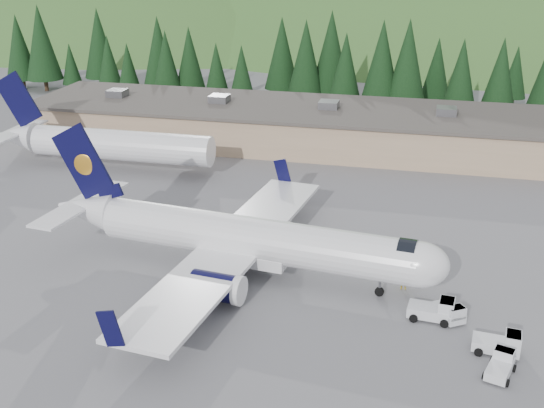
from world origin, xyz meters
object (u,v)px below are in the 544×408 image
(ramp_worker, at_px, (404,279))
(terminal_building, at_px, (291,125))
(baggage_tug_d, at_px, (450,313))
(baggage_tug_c, at_px, (501,365))
(second_airliner, at_px, (99,143))
(baggage_tug_a, at_px, (435,310))
(airliner, at_px, (243,239))
(baggage_tug_b, at_px, (501,344))

(ramp_worker, bearing_deg, terminal_building, -71.24)
(terminal_building, height_order, baggage_tug_d, terminal_building)
(baggage_tug_c, distance_m, ramp_worker, 12.02)
(baggage_tug_c, relative_size, terminal_building, 0.04)
(second_airliner, xyz_separation_m, baggage_tug_c, (43.83, -31.63, -2.68))
(baggage_tug_c, bearing_deg, ramp_worker, 51.89)
(baggage_tug_a, bearing_deg, baggage_tug_c, -48.20)
(airliner, bearing_deg, baggage_tug_b, -13.38)
(second_airliner, distance_m, baggage_tug_a, 47.35)
(baggage_tug_b, height_order, terminal_building, terminal_building)
(second_airliner, bearing_deg, baggage_tug_b, -33.63)
(baggage_tug_a, distance_m, baggage_tug_b, 5.54)
(airliner, distance_m, ramp_worker, 13.34)
(second_airliner, distance_m, baggage_tug_c, 54.12)
(terminal_building, relative_size, baggage_tug_d, 23.29)
(baggage_tug_d, bearing_deg, baggage_tug_b, 9.48)
(baggage_tug_c, bearing_deg, airliner, 81.53)
(terminal_building, distance_m, ramp_worker, 41.46)
(second_airliner, xyz_separation_m, baggage_tug_d, (40.65, -25.72, -2.67))
(terminal_building, bearing_deg, baggage_tug_b, -62.00)
(airliner, xyz_separation_m, ramp_worker, (13.15, 0.18, -2.19))
(airliner, distance_m, baggage_tug_c, 22.31)
(baggage_tug_a, height_order, baggage_tug_b, baggage_tug_a)
(baggage_tug_d, bearing_deg, airliner, -136.68)
(second_airliner, distance_m, baggage_tug_d, 48.18)
(terminal_building, xyz_separation_m, ramp_worker, (17.15, -37.70, -1.74))
(airliner, height_order, baggage_tug_b, airliner)
(baggage_tug_c, height_order, ramp_worker, ramp_worker)
(baggage_tug_c, xyz_separation_m, terminal_building, (-23.92, 47.63, 1.98))
(airliner, distance_m, second_airliner, 32.41)
(airliner, height_order, baggage_tug_a, airliner)
(baggage_tug_a, distance_m, ramp_worker, 4.85)
(baggage_tug_c, xyz_separation_m, baggage_tug_d, (-3.18, 5.91, 0.01))
(second_airliner, relative_size, baggage_tug_d, 9.02)
(second_airliner, distance_m, baggage_tug_b, 52.87)
(airliner, relative_size, baggage_tug_b, 10.65)
(baggage_tug_b, xyz_separation_m, baggage_tug_d, (-3.32, 3.53, -0.09))
(baggage_tug_b, distance_m, baggage_tug_c, 2.39)
(baggage_tug_b, xyz_separation_m, ramp_worker, (-6.91, 7.54, 0.14))
(baggage_tug_b, relative_size, terminal_building, 0.05)
(airliner, xyz_separation_m, terminal_building, (-4.00, 37.88, -0.46))
(baggage_tug_a, distance_m, baggage_tug_c, 7.18)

